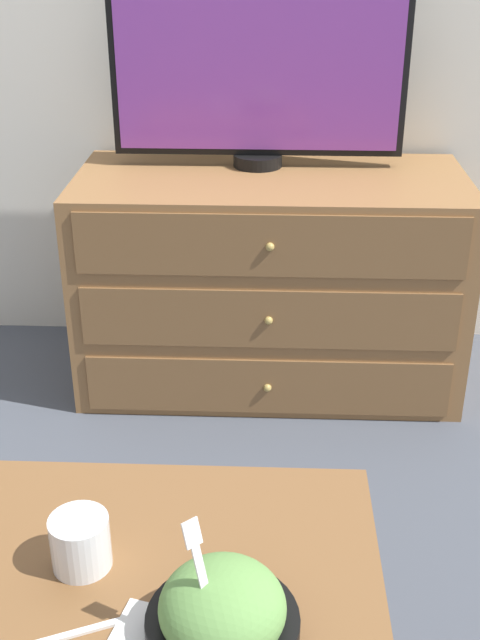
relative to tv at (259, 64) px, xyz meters
The scene contains 6 objects.
ground_plane 1.00m from the tv, 70.49° to the left, with size 12.00×12.00×0.00m, color #474C56.
dresser 0.65m from the tv, 69.45° to the right, with size 1.17×0.57×0.67m.
tv is the anchor object (origin of this frame).
coffee_table 1.67m from the tv, 96.84° to the right, with size 0.82×0.57×0.49m.
takeout_bowl 1.71m from the tv, 90.35° to the right, with size 0.21×0.21×0.20m.
drink_cup 1.61m from the tv, 98.53° to the right, with size 0.09×0.09×0.09m.
Camera 1 is at (-0.02, -2.62, 1.36)m, focal length 45.00 mm.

